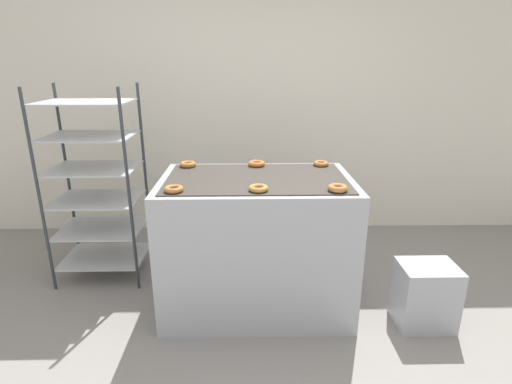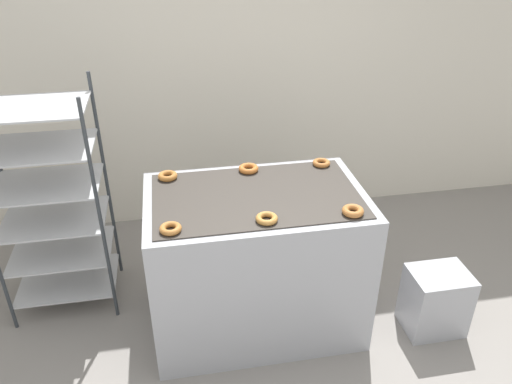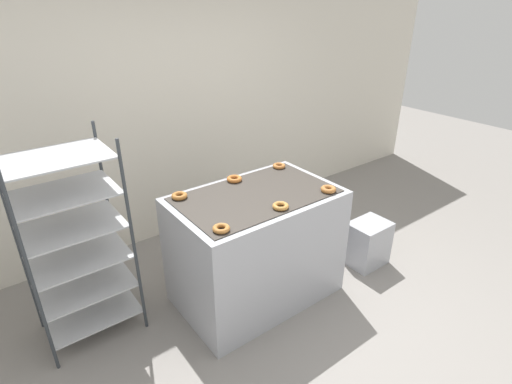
# 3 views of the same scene
# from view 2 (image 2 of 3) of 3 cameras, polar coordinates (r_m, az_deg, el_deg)

# --- Properties ---
(wall_back) EXTENTS (8.00, 0.05, 2.80)m
(wall_back) POSITION_cam_2_polar(r_m,az_deg,el_deg) (4.15, -3.72, 14.64)
(wall_back) COLOR silver
(wall_back) RESTS_ON ground_plane
(fryer_machine) EXTENTS (1.33, 0.84, 0.99)m
(fryer_machine) POSITION_cam_2_polar(r_m,az_deg,el_deg) (3.25, 0.01, -7.90)
(fryer_machine) COLOR #A8AAB2
(fryer_machine) RESTS_ON ground_plane
(baking_rack_cart) EXTENTS (0.69, 0.52, 1.58)m
(baking_rack_cart) POSITION_cam_2_polar(r_m,az_deg,el_deg) (3.52, -22.40, -1.08)
(baking_rack_cart) COLOR #33383D
(baking_rack_cart) RESTS_ON ground_plane
(glaze_bin) EXTENTS (0.38, 0.30, 0.45)m
(glaze_bin) POSITION_cam_2_polar(r_m,az_deg,el_deg) (3.56, 19.80, -11.62)
(glaze_bin) COLOR #A8AAB2
(glaze_bin) RESTS_ON ground_plane
(donut_near_left) EXTENTS (0.12, 0.12, 0.03)m
(donut_near_left) POSITION_cam_2_polar(r_m,az_deg,el_deg) (2.68, -9.74, -4.14)
(donut_near_left) COLOR #A96B30
(donut_near_left) RESTS_ON fryer_machine
(donut_near_center) EXTENTS (0.12, 0.12, 0.03)m
(donut_near_center) POSITION_cam_2_polar(r_m,az_deg,el_deg) (2.72, 1.24, -3.05)
(donut_near_center) COLOR #B67C39
(donut_near_center) RESTS_ON fryer_machine
(donut_near_right) EXTENTS (0.12, 0.12, 0.04)m
(donut_near_right) POSITION_cam_2_polar(r_m,az_deg,el_deg) (2.83, 11.01, -2.14)
(donut_near_right) COLOR #AD6A32
(donut_near_right) RESTS_ON fryer_machine
(donut_far_left) EXTENTS (0.12, 0.12, 0.04)m
(donut_far_left) POSITION_cam_2_polar(r_m,az_deg,el_deg) (3.20, -10.07, 1.82)
(donut_far_left) COLOR #AB692D
(donut_far_left) RESTS_ON fryer_machine
(donut_far_center) EXTENTS (0.13, 0.13, 0.04)m
(donut_far_center) POSITION_cam_2_polar(r_m,az_deg,el_deg) (3.24, -0.86, 2.70)
(donut_far_center) COLOR #BD682B
(donut_far_center) RESTS_ON fryer_machine
(donut_far_right) EXTENTS (0.12, 0.12, 0.03)m
(donut_far_right) POSITION_cam_2_polar(r_m,az_deg,el_deg) (3.34, 7.48, 3.32)
(donut_far_right) COLOR #B26A31
(donut_far_right) RESTS_ON fryer_machine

